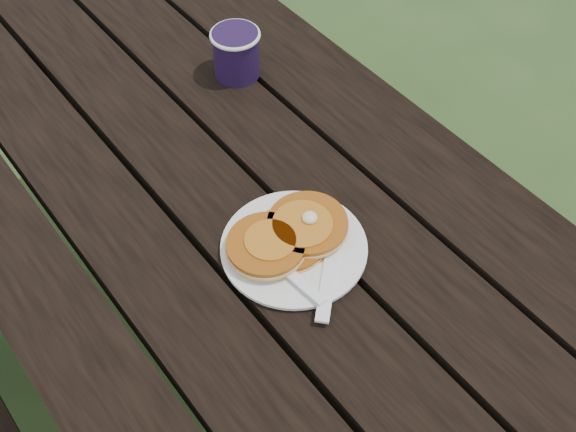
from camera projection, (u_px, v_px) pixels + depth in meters
ground at (258, 426)px, 1.70m from camera, size 60.00×60.00×0.00m
picnic_table at (252, 348)px, 1.41m from camera, size 1.36×1.80×0.75m
plate at (294, 248)px, 1.09m from camera, size 0.28×0.28×0.01m
pancake_stack at (288, 235)px, 1.08m from camera, size 0.19×0.13×0.04m
knife at (330, 270)px, 1.05m from camera, size 0.14×0.14×0.00m
fork at (296, 279)px, 1.03m from camera, size 0.05×0.16×0.01m
coffee_cup at (236, 51)px, 1.31m from camera, size 0.09×0.09×0.09m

